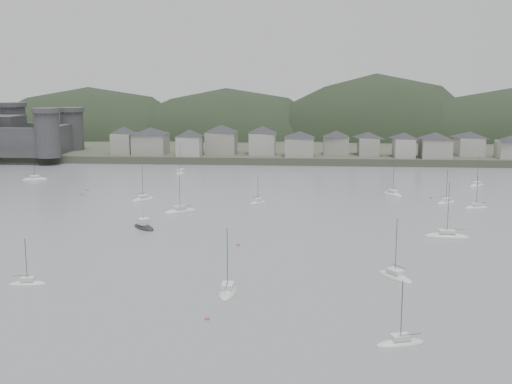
{
  "coord_description": "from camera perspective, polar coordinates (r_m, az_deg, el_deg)",
  "views": [
    {
      "loc": [
        12.46,
        -84.52,
        34.39
      ],
      "look_at": [
        0.0,
        75.0,
        6.0
      ],
      "focal_mm": 44.71,
      "sensor_mm": 36.0,
      "label": 1
    }
  ],
  "objects": [
    {
      "name": "ground",
      "position": [
        92.1,
        -3.72,
        -11.89
      ],
      "size": [
        900.0,
        900.0,
        0.0
      ],
      "primitive_type": "plane",
      "color": "slate",
      "rests_on": "ground"
    },
    {
      "name": "far_shore_land",
      "position": [
        381.15,
        2.59,
        5.1
      ],
      "size": [
        900.0,
        250.0,
        3.0
      ],
      "primitive_type": "cube",
      "color": "#383D2D",
      "rests_on": "ground"
    },
    {
      "name": "forested_ridge",
      "position": [
        356.94,
        3.21,
        2.69
      ],
      "size": [
        851.55,
        103.94,
        102.57
      ],
      "color": "black",
      "rests_on": "ground"
    },
    {
      "name": "waterfront_town",
      "position": [
        271.78,
        12.55,
        4.39
      ],
      "size": [
        451.48,
        28.46,
        12.92
      ],
      "color": "gray",
      "rests_on": "far_shore_land"
    },
    {
      "name": "moored_fleet",
      "position": [
        159.5,
        -3.74,
        -2.35
      ],
      "size": [
        209.82,
        165.59,
        13.6
      ],
      "color": "silver",
      "rests_on": "ground"
    },
    {
      "name": "motor_launch_far",
      "position": [
        151.64,
        -10.0,
        -3.09
      ],
      "size": [
        7.57,
        8.18,
        3.96
      ],
      "rotation": [
        0.0,
        0.0,
        3.84
      ],
      "color": "black",
      "rests_on": "ground"
    },
    {
      "name": "mooring_buoys",
      "position": [
        151.87,
        -3.48,
        -2.99
      ],
      "size": [
        159.17,
        105.87,
        0.7
      ],
      "color": "#CC6344",
      "rests_on": "ground"
    }
  ]
}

